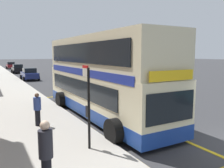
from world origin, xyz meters
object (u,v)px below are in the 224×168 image
bus_stop_sign (88,101)px  parked_car_black_distant (18,69)px  pedestrian_waiting_near_sign (37,108)px  double_decker_bus (100,79)px  parked_car_maroon_far (11,65)px  pedestrian_further_back (46,153)px  parked_car_navy_ahead (30,74)px

bus_stop_sign → parked_car_black_distant: (2.21, 37.41, -1.03)m
parked_car_black_distant → pedestrian_waiting_near_sign: (-3.26, -33.93, 0.16)m
double_decker_bus → parked_car_maroon_far: size_ratio=2.63×
bus_stop_sign → pedestrian_waiting_near_sign: size_ratio=1.91×
double_decker_bus → parked_car_black_distant: bearing=90.6°
double_decker_bus → bus_stop_sign: 4.83m
pedestrian_further_back → parked_car_navy_ahead: bearing=81.3°
parked_car_navy_ahead → pedestrian_waiting_near_sign: size_ratio=2.74×
double_decker_bus → pedestrian_waiting_near_sign: 3.80m
parked_car_black_distant → parked_car_maroon_far: bearing=-88.3°
parked_car_black_distant → pedestrian_further_back: bearing=86.3°
double_decker_bus → parked_car_black_distant: size_ratio=2.63×
parked_car_maroon_far → pedestrian_waiting_near_sign: (-3.41, -47.77, 0.16)m
double_decker_bus → pedestrian_waiting_near_sign: bearing=-170.0°
parked_car_black_distant → pedestrian_further_back: 39.53m
bus_stop_sign → parked_car_navy_ahead: size_ratio=0.70×
bus_stop_sign → pedestrian_waiting_near_sign: bearing=106.8°
double_decker_bus → parked_car_black_distant: (-0.32, 33.30, -1.27)m
parked_car_maroon_far → parked_car_navy_ahead: bearing=-88.1°
double_decker_bus → parked_car_maroon_far: double_decker_bus is taller
pedestrian_waiting_near_sign → parked_car_navy_ahead: bearing=81.5°
parked_car_navy_ahead → pedestrian_waiting_near_sign: 21.40m
parked_car_navy_ahead → parked_car_black_distant: bearing=88.1°
parked_car_navy_ahead → parked_car_maroon_far: bearing=88.0°
parked_car_maroon_far → pedestrian_further_back: bearing=-92.1°
pedestrian_further_back → parked_car_maroon_far: bearing=85.4°
parked_car_maroon_far → parked_car_black_distant: bearing=-88.2°
pedestrian_waiting_near_sign → bus_stop_sign: bearing=-73.2°
bus_stop_sign → parked_car_black_distant: 37.49m
parked_car_black_distant → parked_car_maroon_far: same height
bus_stop_sign → parked_car_maroon_far: size_ratio=0.70×
parked_car_maroon_far → bus_stop_sign: bearing=-90.2°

